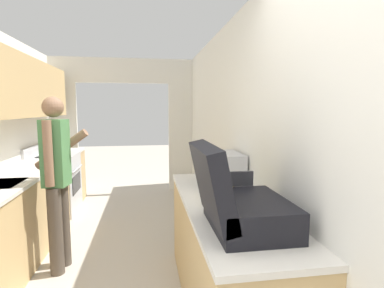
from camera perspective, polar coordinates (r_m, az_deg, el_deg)
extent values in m
cube|color=tan|center=(4.10, -31.15, 9.49)|extent=(0.32, 3.46, 0.75)
cube|color=silver|center=(2.90, 9.66, 0.08)|extent=(0.06, 7.14, 2.50)
cube|color=silver|center=(5.97, -23.97, 0.82)|extent=(0.65, 0.06, 2.05)
cube|color=silver|center=(5.81, -1.25, 1.26)|extent=(0.65, 0.06, 2.05)
cube|color=silver|center=(5.79, -13.10, 13.47)|extent=(2.97, 0.06, 0.45)
cube|color=tan|center=(3.67, -31.31, -12.60)|extent=(0.60, 2.26, 0.85)
cube|color=silver|center=(3.55, -31.78, -5.82)|extent=(0.62, 2.27, 0.03)
cube|color=tan|center=(5.61, -23.06, -5.68)|extent=(0.60, 0.44, 0.85)
cube|color=silver|center=(5.54, -23.26, -1.17)|extent=(0.62, 0.45, 0.03)
cube|color=tan|center=(2.48, 6.31, -21.02)|extent=(0.60, 1.94, 0.85)
cube|color=silver|center=(2.31, 6.45, -11.22)|extent=(0.62, 1.97, 0.03)
cube|color=#B7B7BC|center=(5.03, -24.64, -6.93)|extent=(0.62, 0.76, 0.89)
cube|color=black|center=(4.96, -21.12, -6.97)|extent=(0.01, 0.52, 0.27)
cylinder|color=#B7B7BC|center=(4.91, -21.00, -4.45)|extent=(0.02, 0.61, 0.02)
cube|color=#B7B7BC|center=(5.03, -28.10, -1.16)|extent=(0.04, 0.76, 0.14)
cylinder|color=#232328|center=(4.76, -24.01, -2.24)|extent=(0.16, 0.16, 0.01)
cylinder|color=#232328|center=(5.08, -23.02, -1.66)|extent=(0.16, 0.16, 0.01)
cylinder|color=#232328|center=(4.83, -26.85, -2.26)|extent=(0.16, 0.16, 0.01)
cylinder|color=#232328|center=(5.15, -25.70, -1.69)|extent=(0.16, 0.16, 0.01)
cylinder|color=#4C4238|center=(3.23, -24.55, -14.90)|extent=(0.15, 0.15, 0.85)
cylinder|color=#4C4238|center=(3.38, -23.36, -13.89)|extent=(0.15, 0.15, 0.85)
cube|color=#4C844C|center=(3.12, -24.59, -1.57)|extent=(0.24, 0.24, 0.63)
cylinder|color=#8C664C|center=(2.99, -25.72, -1.67)|extent=(0.09, 0.09, 0.60)
cylinder|color=#8C664C|center=(3.25, -23.58, -0.93)|extent=(0.55, 0.15, 0.41)
sphere|color=#8C664C|center=(3.09, -24.98, 6.41)|extent=(0.19, 0.19, 0.19)
cube|color=black|center=(1.82, 10.82, -12.89)|extent=(0.43, 0.57, 0.17)
cube|color=black|center=(1.70, 3.78, -7.36)|extent=(0.18, 0.57, 0.44)
cube|color=#2D2D33|center=(2.05, 8.10, -6.59)|extent=(0.26, 0.02, 0.10)
cube|color=#B7B7BC|center=(2.81, 5.48, -4.58)|extent=(0.36, 0.46, 0.28)
cube|color=black|center=(2.73, 1.95, -4.90)|extent=(0.01, 0.28, 0.19)
cube|color=#38383D|center=(2.93, 1.20, -4.10)|extent=(0.01, 0.09, 0.20)
cube|color=black|center=(2.33, 5.70, -10.21)|extent=(0.26, 0.31, 0.03)
cube|color=gold|center=(2.33, 5.77, -9.33)|extent=(0.26, 0.28, 0.03)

